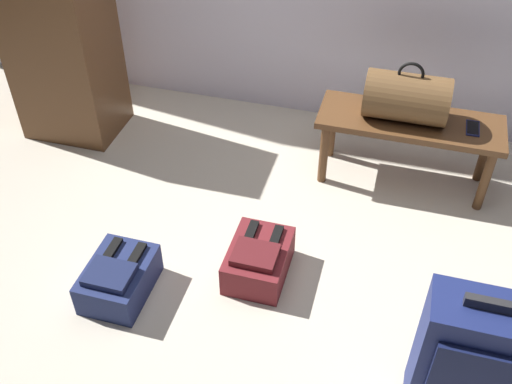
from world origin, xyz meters
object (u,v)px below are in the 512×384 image
suitcase_upright_navy (480,365)px  side_cabinet (63,50)px  backpack_navy (119,278)px  duffel_bag_brown (407,97)px  backpack_maroon (258,260)px  cell_phone (473,128)px  bench (409,129)px

suitcase_upright_navy → side_cabinet: size_ratio=0.64×
suitcase_upright_navy → backpack_navy: (-1.58, 0.22, -0.27)m
backpack_navy → side_cabinet: bearing=125.7°
duffel_bag_brown → suitcase_upright_navy: (0.42, -1.44, -0.19)m
duffel_bag_brown → side_cabinet: size_ratio=0.40×
backpack_navy → backpack_maroon: size_ratio=1.00×
suitcase_upright_navy → side_cabinet: (-2.45, 1.43, 0.19)m
duffel_bag_brown → cell_phone: 0.39m
bench → backpack_navy: 1.74m
backpack_maroon → side_cabinet: 1.79m
cell_phone → backpack_navy: bearing=-141.5°
cell_phone → backpack_maroon: (-0.92, -0.92, -0.33)m
bench → suitcase_upright_navy: 1.49m
cell_phone → side_cabinet: bearing=-179.8°
bench → duffel_bag_brown: bearing=-180.0°
bench → side_cabinet: 2.08m
cell_phone → suitcase_upright_navy: bearing=-88.0°
bench → duffel_bag_brown: duffel_bag_brown is taller
cell_phone → backpack_maroon: bearing=-135.1°
suitcase_upright_navy → backpack_navy: size_ratio=1.87×
suitcase_upright_navy → duffel_bag_brown: bearing=106.2°
bench → side_cabinet: side_cabinet is taller
backpack_maroon → duffel_bag_brown: bearing=58.9°
cell_phone → backpack_navy: cell_phone is taller
side_cabinet → suitcase_upright_navy: bearing=-30.3°
backpack_navy → bench: bearing=45.2°
cell_phone → duffel_bag_brown: bearing=179.6°
bench → backpack_navy: bench is taller
cell_phone → side_cabinet: (-2.39, -0.01, 0.12)m
suitcase_upright_navy → backpack_navy: 1.62m
backpack_navy → side_cabinet: side_cabinet is taller
backpack_navy → side_cabinet: size_ratio=0.35×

